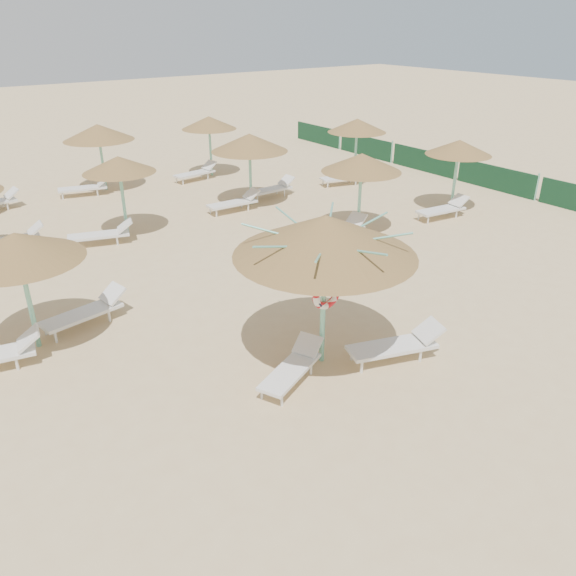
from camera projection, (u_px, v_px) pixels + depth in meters
ground at (333, 358)px, 12.15m from camera, size 120.00×120.00×0.00m
main_palapa at (325, 236)px, 10.83m from camera, size 3.64×3.64×3.26m
lounger_main_a at (293, 367)px, 11.26m from camera, size 1.88×1.25×0.66m
lounger_main_b at (398, 344)px, 11.96m from camera, size 2.16×1.23×0.75m
palapa_field at (186, 154)px, 19.72m from camera, size 19.07×14.31×2.72m
windbreak_fence at (424, 161)px, 26.58m from camera, size 0.08×19.84×1.10m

